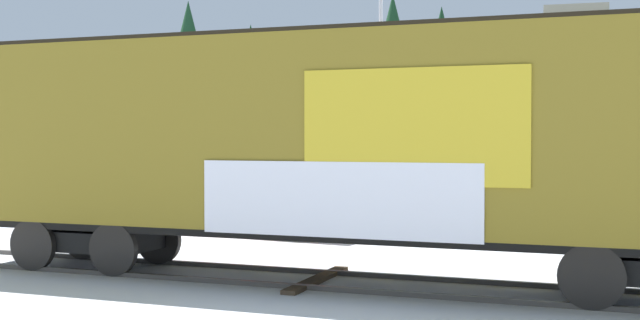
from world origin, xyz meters
The scene contains 7 objects.
ground_plane centered at (0.00, 0.00, 0.00)m, with size 260.00×260.00×0.00m, color silver.
track centered at (-0.01, 0.00, 0.04)m, with size 60.00×2.53×0.08m.
freight_car centered at (0.32, 0.00, 2.37)m, with size 14.66×2.85×4.19m.
flagpole centered at (-2.43, 10.68, 5.64)m, with size 1.09×1.28×8.67m.
hillside centered at (0.01, 76.35, 6.01)m, with size 127.91×38.19×16.59m.
parked_car_red centered at (-3.94, 5.81, 0.83)m, with size 4.89×2.37×1.67m.
parked_car_silver centered at (2.27, 6.41, 0.84)m, with size 4.28×2.26×1.67m.
Camera 1 is at (4.63, -12.48, 2.38)m, focal length 45.71 mm.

